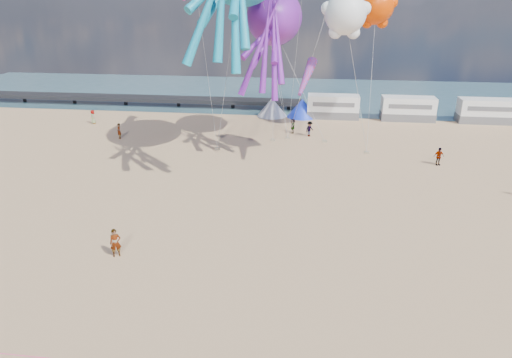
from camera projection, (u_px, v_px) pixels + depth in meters
name	position (u px, v px, depth m)	size (l,w,h in m)	color
ground	(238.00, 302.00, 23.95)	(120.00, 120.00, 0.00)	tan
water	(293.00, 94.00, 74.54)	(120.00, 120.00, 0.00)	#335461
pier	(99.00, 97.00, 67.32)	(60.00, 3.00, 0.50)	black
motorhome_0	(333.00, 107.00, 59.48)	(6.60, 2.50, 3.00)	silver
motorhome_1	(408.00, 109.00, 58.37)	(6.60, 2.50, 3.00)	silver
motorhome_2	(486.00, 111.00, 57.26)	(6.60, 2.50, 3.00)	silver
tent_white	(272.00, 107.00, 60.53)	(4.00, 4.00, 2.40)	white
tent_blue	(302.00, 108.00, 60.06)	(4.00, 4.00, 2.40)	#1933CC
standing_person	(115.00, 243.00, 27.90)	(0.67, 0.44, 1.84)	tan
beachgoer_0	(93.00, 117.00, 57.04)	(0.62, 0.41, 1.70)	#7F6659
beachgoer_2	(310.00, 129.00, 51.81)	(0.85, 0.66, 1.75)	#7F6659
beachgoer_3	(439.00, 156.00, 43.02)	(1.12, 0.64, 1.73)	#7F6659
beachgoer_4	(293.00, 126.00, 53.14)	(0.99, 0.41, 1.69)	#7F6659
beachgoer_5	(119.00, 131.00, 50.96)	(1.64, 0.52, 1.76)	#7F6659
sandbag_a	(217.00, 149.00, 47.64)	(0.50, 0.35, 0.22)	gray
sandbag_b	(273.00, 140.00, 50.42)	(0.50, 0.35, 0.22)	gray
sandbag_c	(367.00, 152.00, 46.45)	(0.50, 0.35, 0.22)	gray
sandbag_d	(325.00, 141.00, 50.01)	(0.50, 0.35, 0.22)	gray
sandbag_e	(288.00, 138.00, 51.14)	(0.50, 0.35, 0.22)	gray
kite_octopus_purple	(275.00, 17.00, 45.57)	(4.54, 10.60, 12.11)	#721D9C
kite_panda	(346.00, 13.00, 37.65)	(4.23, 3.98, 5.97)	white
kite_teddy_orange	(376.00, 6.00, 46.43)	(4.41, 4.15, 6.22)	#E23C00
windsock_mid	(274.00, 29.00, 47.07)	(1.00, 6.38, 6.38)	red
windsock_right	(306.00, 77.00, 39.40)	(0.90, 4.73, 4.73)	red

